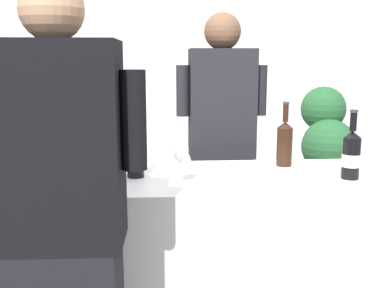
{
  "coord_description": "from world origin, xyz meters",
  "views": [
    {
      "loc": [
        -0.01,
        -1.99,
        1.47
      ],
      "look_at": [
        0.11,
        0.0,
        1.1
      ],
      "focal_mm": 41.93,
      "sensor_mm": 36.0,
      "label": 1
    }
  ],
  "objects_px": {
    "wine_bottle_6": "(111,151)",
    "wine_glass": "(181,152)",
    "potted_shrub": "(328,157)",
    "person_server": "(221,161)",
    "person_guest": "(65,255)",
    "wine_bottle_2": "(351,154)",
    "wine_bottle_3": "(124,144)",
    "wine_bottle_4": "(55,159)",
    "wine_bottle_7": "(135,152)",
    "wine_bottle_5": "(285,142)"
  },
  "relations": [
    {
      "from": "wine_bottle_2",
      "to": "wine_bottle_6",
      "type": "distance_m",
      "value": 1.08
    },
    {
      "from": "wine_bottle_3",
      "to": "person_server",
      "type": "bearing_deg",
      "value": 44.32
    },
    {
      "from": "wine_bottle_2",
      "to": "wine_bottle_5",
      "type": "height_order",
      "value": "wine_bottle_5"
    },
    {
      "from": "wine_bottle_6",
      "to": "wine_glass",
      "type": "bearing_deg",
      "value": -26.3
    },
    {
      "from": "wine_bottle_5",
      "to": "potted_shrub",
      "type": "xyz_separation_m",
      "value": [
        0.69,
        1.22,
        -0.35
      ]
    },
    {
      "from": "wine_bottle_5",
      "to": "person_guest",
      "type": "distance_m",
      "value": 1.23
    },
    {
      "from": "wine_bottle_2",
      "to": "wine_glass",
      "type": "relative_size",
      "value": 1.5
    },
    {
      "from": "wine_bottle_4",
      "to": "potted_shrub",
      "type": "relative_size",
      "value": 0.25
    },
    {
      "from": "wine_bottle_3",
      "to": "wine_bottle_4",
      "type": "height_order",
      "value": "wine_bottle_3"
    },
    {
      "from": "wine_bottle_4",
      "to": "person_guest",
      "type": "xyz_separation_m",
      "value": [
        0.13,
        -0.49,
        -0.22
      ]
    },
    {
      "from": "wine_bottle_4",
      "to": "wine_bottle_6",
      "type": "bearing_deg",
      "value": 30.17
    },
    {
      "from": "potted_shrub",
      "to": "wine_glass",
      "type": "bearing_deg",
      "value": -128.67
    },
    {
      "from": "wine_bottle_3",
      "to": "wine_bottle_4",
      "type": "distance_m",
      "value": 0.38
    },
    {
      "from": "wine_bottle_7",
      "to": "wine_glass",
      "type": "relative_size",
      "value": 1.59
    },
    {
      "from": "wine_bottle_2",
      "to": "wine_bottle_3",
      "type": "bearing_deg",
      "value": 166.68
    },
    {
      "from": "wine_bottle_2",
      "to": "person_guest",
      "type": "xyz_separation_m",
      "value": [
        -1.16,
        -0.51,
        -0.22
      ]
    },
    {
      "from": "wine_glass",
      "to": "wine_bottle_5",
      "type": "bearing_deg",
      "value": 30.29
    },
    {
      "from": "wine_glass",
      "to": "person_guest",
      "type": "height_order",
      "value": "person_guest"
    },
    {
      "from": "wine_bottle_4",
      "to": "person_server",
      "type": "distance_m",
      "value": 1.15
    },
    {
      "from": "person_server",
      "to": "person_guest",
      "type": "relative_size",
      "value": 1.02
    },
    {
      "from": "wine_bottle_4",
      "to": "potted_shrub",
      "type": "height_order",
      "value": "potted_shrub"
    },
    {
      "from": "wine_bottle_3",
      "to": "wine_bottle_4",
      "type": "relative_size",
      "value": 1.06
    },
    {
      "from": "person_server",
      "to": "wine_bottle_2",
      "type": "bearing_deg",
      "value": -57.75
    },
    {
      "from": "person_server",
      "to": "person_guest",
      "type": "distance_m",
      "value": 1.45
    },
    {
      "from": "wine_bottle_3",
      "to": "wine_glass",
      "type": "bearing_deg",
      "value": -47.41
    },
    {
      "from": "wine_bottle_6",
      "to": "wine_bottle_7",
      "type": "distance_m",
      "value": 0.11
    },
    {
      "from": "wine_bottle_2",
      "to": "wine_glass",
      "type": "distance_m",
      "value": 0.76
    },
    {
      "from": "person_guest",
      "to": "wine_glass",
      "type": "bearing_deg",
      "value": 49.31
    },
    {
      "from": "wine_bottle_3",
      "to": "wine_glass",
      "type": "relative_size",
      "value": 1.62
    },
    {
      "from": "wine_bottle_2",
      "to": "person_guest",
      "type": "height_order",
      "value": "person_guest"
    },
    {
      "from": "wine_bottle_3",
      "to": "wine_bottle_7",
      "type": "distance_m",
      "value": 0.17
    },
    {
      "from": "wine_bottle_7",
      "to": "person_server",
      "type": "bearing_deg",
      "value": 54.92
    },
    {
      "from": "wine_bottle_2",
      "to": "potted_shrub",
      "type": "bearing_deg",
      "value": 72.77
    },
    {
      "from": "person_guest",
      "to": "wine_bottle_5",
      "type": "bearing_deg",
      "value": 39.77
    },
    {
      "from": "person_server",
      "to": "potted_shrub",
      "type": "relative_size",
      "value": 1.38
    },
    {
      "from": "wine_bottle_6",
      "to": "wine_glass",
      "type": "relative_size",
      "value": 1.51
    },
    {
      "from": "wine_bottle_3",
      "to": "wine_bottle_7",
      "type": "relative_size",
      "value": 1.02
    },
    {
      "from": "potted_shrub",
      "to": "person_server",
      "type": "bearing_deg",
      "value": -142.99
    },
    {
      "from": "wine_bottle_7",
      "to": "person_guest",
      "type": "bearing_deg",
      "value": -108.25
    },
    {
      "from": "wine_bottle_7",
      "to": "wine_glass",
      "type": "height_order",
      "value": "wine_bottle_7"
    },
    {
      "from": "wine_bottle_4",
      "to": "person_guest",
      "type": "relative_size",
      "value": 0.18
    },
    {
      "from": "wine_bottle_3",
      "to": "wine_bottle_5",
      "type": "distance_m",
      "value": 0.8
    },
    {
      "from": "wine_bottle_6",
      "to": "person_guest",
      "type": "bearing_deg",
      "value": -97.88
    },
    {
      "from": "wine_bottle_3",
      "to": "potted_shrub",
      "type": "relative_size",
      "value": 0.26
    },
    {
      "from": "wine_bottle_2",
      "to": "potted_shrub",
      "type": "distance_m",
      "value": 1.59
    },
    {
      "from": "wine_bottle_6",
      "to": "person_server",
      "type": "height_order",
      "value": "person_server"
    },
    {
      "from": "wine_glass",
      "to": "wine_bottle_7",
      "type": "bearing_deg",
      "value": 146.65
    },
    {
      "from": "wine_bottle_3",
      "to": "potted_shrub",
      "type": "distance_m",
      "value": 1.97
    },
    {
      "from": "wine_bottle_6",
      "to": "wine_bottle_5",
      "type": "bearing_deg",
      "value": 10.45
    },
    {
      "from": "wine_bottle_5",
      "to": "potted_shrub",
      "type": "relative_size",
      "value": 0.25
    }
  ]
}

